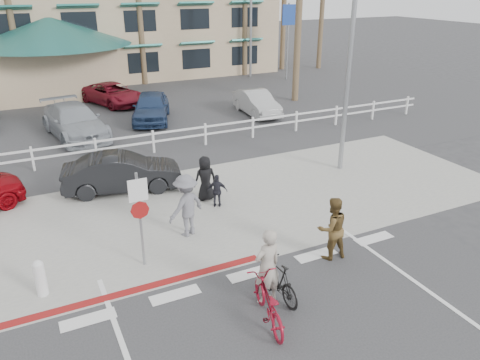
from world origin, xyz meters
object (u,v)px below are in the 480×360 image
bike_red (268,302)px  bike_black (278,279)px  sign_post (140,215)px  car_white_sedan (122,173)px

bike_red → bike_black: (0.63, 0.66, -0.01)m
sign_post → bike_red: size_ratio=1.52×
bike_black → car_white_sedan: 7.87m
car_white_sedan → sign_post: bearing=-175.2°
sign_post → car_white_sedan: bearing=82.8°
bike_red → car_white_sedan: 8.39m
car_white_sedan → bike_red: bearing=-159.8°
bike_black → car_white_sedan: bearing=-79.2°
sign_post → car_white_sedan: sign_post is taller
sign_post → car_white_sedan: (0.62, 4.96, -0.78)m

